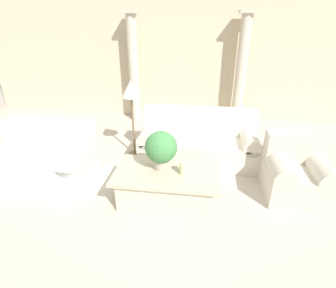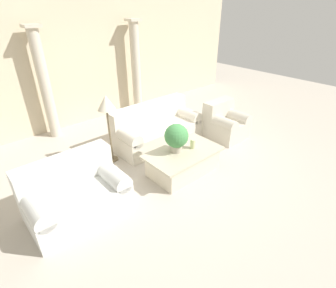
{
  "view_description": "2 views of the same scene",
  "coord_description": "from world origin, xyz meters",
  "px_view_note": "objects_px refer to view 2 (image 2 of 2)",
  "views": [
    {
      "loc": [
        0.37,
        -3.27,
        2.26
      ],
      "look_at": [
        -0.09,
        0.07,
        0.64
      ],
      "focal_mm": 28.0,
      "sensor_mm": 36.0,
      "label": 1
    },
    {
      "loc": [
        -2.95,
        -3.2,
        2.85
      ],
      "look_at": [
        -0.15,
        -0.05,
        0.5
      ],
      "focal_mm": 28.0,
      "sensor_mm": 36.0,
      "label": 2
    }
  ],
  "objects_px": {
    "coffee_table": "(183,161)",
    "armchair": "(225,122)",
    "potted_plant": "(176,137)",
    "floor_lamp": "(107,106)",
    "sofa_long": "(156,128)",
    "loveseat": "(75,193)"
  },
  "relations": [
    {
      "from": "floor_lamp",
      "to": "armchair",
      "type": "distance_m",
      "value": 2.77
    },
    {
      "from": "armchair",
      "to": "sofa_long",
      "type": "bearing_deg",
      "value": 148.77
    },
    {
      "from": "sofa_long",
      "to": "loveseat",
      "type": "height_order",
      "value": "same"
    },
    {
      "from": "coffee_table",
      "to": "floor_lamp",
      "type": "distance_m",
      "value": 1.72
    },
    {
      "from": "sofa_long",
      "to": "potted_plant",
      "type": "relative_size",
      "value": 3.72
    },
    {
      "from": "sofa_long",
      "to": "loveseat",
      "type": "relative_size",
      "value": 1.39
    },
    {
      "from": "floor_lamp",
      "to": "armchair",
      "type": "xyz_separation_m",
      "value": [
        2.52,
        -0.82,
        -0.79
      ]
    },
    {
      "from": "coffee_table",
      "to": "armchair",
      "type": "xyz_separation_m",
      "value": [
        1.75,
        0.41,
        0.12
      ]
    },
    {
      "from": "sofa_long",
      "to": "floor_lamp",
      "type": "height_order",
      "value": "floor_lamp"
    },
    {
      "from": "coffee_table",
      "to": "floor_lamp",
      "type": "height_order",
      "value": "floor_lamp"
    },
    {
      "from": "potted_plant",
      "to": "coffee_table",
      "type": "bearing_deg",
      "value": -47.19
    },
    {
      "from": "coffee_table",
      "to": "floor_lamp",
      "type": "relative_size",
      "value": 1.02
    },
    {
      "from": "coffee_table",
      "to": "armchair",
      "type": "bearing_deg",
      "value": 13.13
    },
    {
      "from": "floor_lamp",
      "to": "sofa_long",
      "type": "bearing_deg",
      "value": 0.8
    },
    {
      "from": "loveseat",
      "to": "coffee_table",
      "type": "height_order",
      "value": "loveseat"
    },
    {
      "from": "loveseat",
      "to": "potted_plant",
      "type": "distance_m",
      "value": 1.89
    },
    {
      "from": "potted_plant",
      "to": "armchair",
      "type": "bearing_deg",
      "value": 9.67
    },
    {
      "from": "loveseat",
      "to": "floor_lamp",
      "type": "height_order",
      "value": "floor_lamp"
    },
    {
      "from": "potted_plant",
      "to": "floor_lamp",
      "type": "relative_size",
      "value": 0.39
    },
    {
      "from": "loveseat",
      "to": "coffee_table",
      "type": "xyz_separation_m",
      "value": [
        1.93,
        -0.31,
        -0.13
      ]
    },
    {
      "from": "loveseat",
      "to": "floor_lamp",
      "type": "relative_size",
      "value": 1.04
    },
    {
      "from": "floor_lamp",
      "to": "armchair",
      "type": "height_order",
      "value": "floor_lamp"
    }
  ]
}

